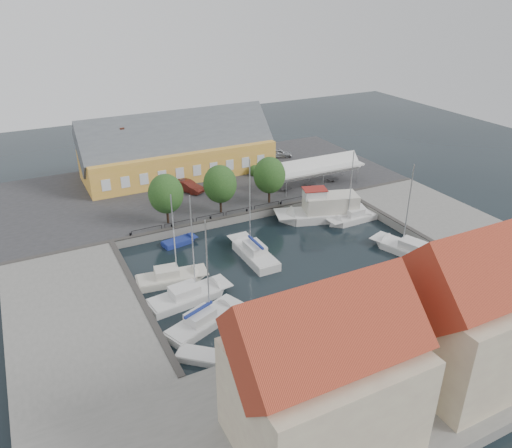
{
  "coord_description": "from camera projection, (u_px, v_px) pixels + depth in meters",
  "views": [
    {
      "loc": [
        -24.18,
        -41.83,
        27.58
      ],
      "look_at": [
        0.0,
        6.0,
        1.5
      ],
      "focal_mm": 35.0,
      "sensor_mm": 36.0,
      "label": 1
    }
  ],
  "objects": [
    {
      "name": "ground",
      "position": [
        280.0,
        257.0,
        55.44
      ],
      "size": [
        140.0,
        140.0,
        0.0
      ],
      "primitive_type": "plane",
      "color": "black",
      "rests_on": "ground"
    },
    {
      "name": "north_quay",
      "position": [
        204.0,
        185.0,
        73.68
      ],
      "size": [
        56.0,
        26.0,
        1.0
      ],
      "primitive_type": "cube",
      "color": "#2D2D30",
      "rests_on": "ground"
    },
    {
      "name": "west_quay",
      "position": [
        78.0,
        317.0,
        44.69
      ],
      "size": [
        12.0,
        24.0,
        1.0
      ],
      "primitive_type": "cube",
      "color": "slate",
      "rests_on": "ground"
    },
    {
      "name": "east_quay",
      "position": [
        441.0,
        221.0,
        62.55
      ],
      "size": [
        12.0,
        24.0,
        1.0
      ],
      "primitive_type": "cube",
      "color": "slate",
      "rests_on": "ground"
    },
    {
      "name": "south_bank",
      "position": [
        414.0,
        372.0,
        38.37
      ],
      "size": [
        56.0,
        14.0,
        1.0
      ],
      "primitive_type": "cube",
      "color": "slate",
      "rests_on": "ground"
    },
    {
      "name": "quay_edge_fittings",
      "position": [
        261.0,
        231.0,
        58.8
      ],
      "size": [
        56.0,
        24.72,
        0.4
      ],
      "color": "#383533",
      "rests_on": "north_quay"
    },
    {
      "name": "warehouse",
      "position": [
        174.0,
        152.0,
        75.21
      ],
      "size": [
        28.56,
        14.0,
        9.55
      ],
      "color": "gold",
      "rests_on": "north_quay"
    },
    {
      "name": "tent_canopy",
      "position": [
        317.0,
        168.0,
        71.15
      ],
      "size": [
        14.0,
        4.0,
        2.83
      ],
      "color": "silver",
      "rests_on": "north_quay"
    },
    {
      "name": "quay_trees",
      "position": [
        220.0,
        184.0,
        62.13
      ],
      "size": [
        18.2,
        4.2,
        6.3
      ],
      "color": "black",
      "rests_on": "north_quay"
    },
    {
      "name": "car_silver",
      "position": [
        279.0,
        153.0,
        83.52
      ],
      "size": [
        4.64,
        3.27,
        1.47
      ],
      "primitive_type": "imported",
      "rotation": [
        0.0,
        0.0,
        1.17
      ],
      "color": "#A8ABB0",
      "rests_on": "north_quay"
    },
    {
      "name": "car_red",
      "position": [
        188.0,
        186.0,
        69.81
      ],
      "size": [
        3.81,
        4.97,
        1.57
      ],
      "primitive_type": "imported",
      "rotation": [
        0.0,
        0.0,
        0.52
      ],
      "color": "#4F1812",
      "rests_on": "north_quay"
    },
    {
      "name": "center_sailboat",
      "position": [
        254.0,
        255.0,
        55.24
      ],
      "size": [
        2.63,
        8.59,
        11.79
      ],
      "color": "silver",
      "rests_on": "ground"
    },
    {
      "name": "trawler",
      "position": [
        326.0,
        211.0,
        64.16
      ],
      "size": [
        12.56,
        6.96,
        5.0
      ],
      "color": "silver",
      "rests_on": "ground"
    },
    {
      "name": "east_boat_a",
      "position": [
        352.0,
        219.0,
        63.71
      ],
      "size": [
        7.0,
        2.51,
        9.99
      ],
      "color": "silver",
      "rests_on": "ground"
    },
    {
      "name": "east_boat_c",
      "position": [
        409.0,
        251.0,
        56.15
      ],
      "size": [
        5.33,
        8.88,
        10.95
      ],
      "color": "silver",
      "rests_on": "ground"
    },
    {
      "name": "west_boat_b",
      "position": [
        170.0,
        279.0,
        50.82
      ],
      "size": [
        7.52,
        3.41,
        10.1
      ],
      "color": "beige",
      "rests_on": "ground"
    },
    {
      "name": "west_boat_c",
      "position": [
        188.0,
        298.0,
        47.88
      ],
      "size": [
        8.61,
        3.71,
        11.29
      ],
      "color": "silver",
      "rests_on": "ground"
    },
    {
      "name": "west_boat_d",
      "position": [
        203.0,
        323.0,
        44.31
      ],
      "size": [
        8.19,
        5.17,
        10.73
      ],
      "color": "silver",
      "rests_on": "ground"
    },
    {
      "name": "launch_sw",
      "position": [
        203.0,
        358.0,
        40.43
      ],
      "size": [
        4.62,
        4.3,
        0.98
      ],
      "color": "silver",
      "rests_on": "ground"
    },
    {
      "name": "launch_nw",
      "position": [
        179.0,
        243.0,
        58.31
      ],
      "size": [
        4.33,
        2.31,
        0.88
      ],
      "color": "navy",
      "rests_on": "ground"
    },
    {
      "name": "townhouses",
      "position": [
        468.0,
        326.0,
        35.03
      ],
      "size": [
        36.3,
        8.5,
        12.0
      ],
      "color": "beige",
      "rests_on": "south_bank"
    }
  ]
}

